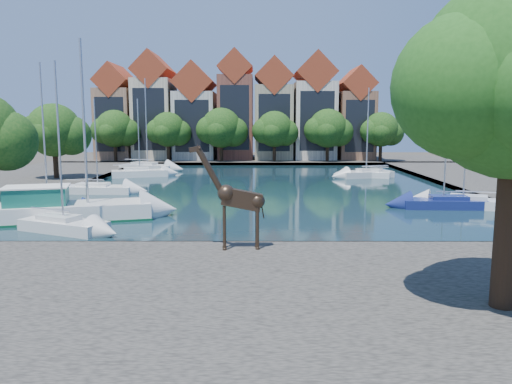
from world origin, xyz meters
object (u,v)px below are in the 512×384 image
Objects in this scene: giraffe_statue at (236,199)px; motorsailer at (62,207)px; sailboat_right_a at (463,201)px; sailboat_left_a at (64,223)px.

motorsailer is at bearing 143.07° from giraffe_statue.
motorsailer is 1.33× the size of sailboat_right_a.
giraffe_statue is 0.56× the size of sailboat_right_a.
sailboat_left_a is at bearing -67.92° from motorsailer.
sailboat_left_a reaches higher than sailboat_right_a.
sailboat_right_a is (16.58, 14.00, -2.34)m from giraffe_statue.
sailboat_left_a is at bearing -162.56° from sailboat_right_a.
sailboat_right_a is at bearing 10.33° from motorsailer.
giraffe_statue is 0.42× the size of motorsailer.
sailboat_left_a is (1.35, -3.32, -0.36)m from motorsailer.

